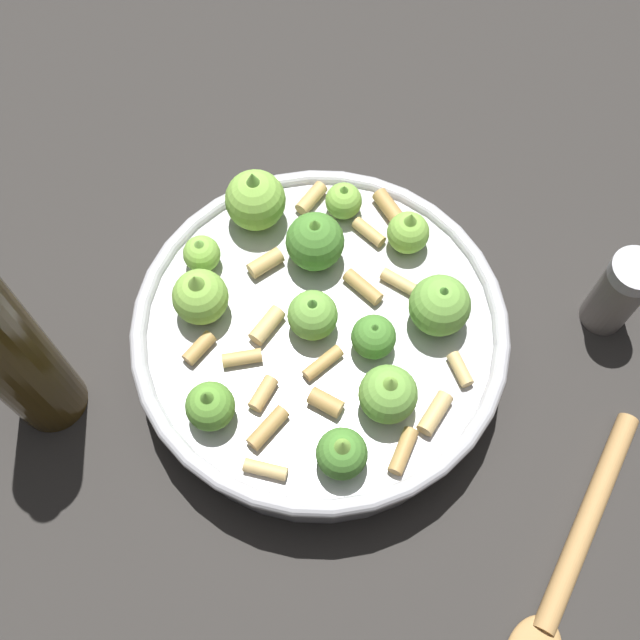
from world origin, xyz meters
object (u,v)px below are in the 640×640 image
object	(u,v)px
olive_oil_bottle	(7,351)
pepper_shaker	(619,293)
cooking_pan	(320,332)
wooden_spoon	(570,562)

from	to	relation	value
olive_oil_bottle	pepper_shaker	bearing A→B (deg)	-174.10
olive_oil_bottle	cooking_pan	bearing A→B (deg)	-172.36
cooking_pan	olive_oil_bottle	size ratio (longest dim) A/B	1.21
pepper_shaker	olive_oil_bottle	world-z (taller)	olive_oil_bottle
pepper_shaker	olive_oil_bottle	xyz separation A→B (m)	(0.45, 0.05, 0.06)
cooking_pan	wooden_spoon	size ratio (longest dim) A/B	1.46
pepper_shaker	wooden_spoon	size ratio (longest dim) A/B	0.42
pepper_shaker	olive_oil_bottle	bearing A→B (deg)	5.90
cooking_pan	wooden_spoon	distance (m)	0.24
cooking_pan	olive_oil_bottle	xyz separation A→B (m)	(0.21, 0.03, 0.06)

